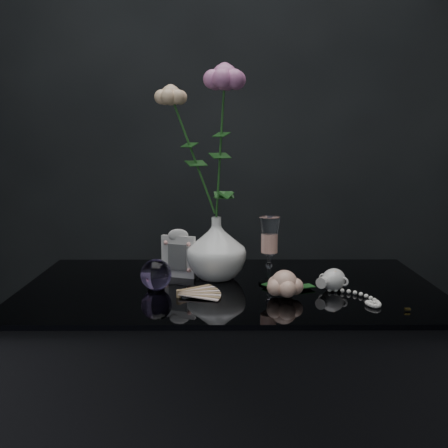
{
  "coord_description": "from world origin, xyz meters",
  "views": [
    {
      "loc": [
        -0.02,
        -1.25,
        1.14
      ],
      "look_at": [
        -0.02,
        0.05,
        0.92
      ],
      "focal_mm": 42.0,
      "sensor_mm": 36.0,
      "label": 1
    }
  ],
  "objects_px": {
    "vase": "(216,248)",
    "paperweight": "(156,275)",
    "pearl_jar": "(334,279)",
    "wine_glass": "(269,251)",
    "picture_frame": "(178,253)",
    "loose_rose": "(284,284)"
  },
  "relations": [
    {
      "from": "wine_glass",
      "to": "picture_frame",
      "type": "relative_size",
      "value": 1.31
    },
    {
      "from": "paperweight",
      "to": "loose_rose",
      "type": "xyz_separation_m",
      "value": [
        0.31,
        -0.06,
        -0.01
      ]
    },
    {
      "from": "wine_glass",
      "to": "loose_rose",
      "type": "bearing_deg",
      "value": -77.65
    },
    {
      "from": "vase",
      "to": "paperweight",
      "type": "xyz_separation_m",
      "value": [
        -0.15,
        -0.11,
        -0.04
      ]
    },
    {
      "from": "vase",
      "to": "loose_rose",
      "type": "height_order",
      "value": "vase"
    },
    {
      "from": "loose_rose",
      "to": "pearl_jar",
      "type": "relative_size",
      "value": 0.95
    },
    {
      "from": "vase",
      "to": "pearl_jar",
      "type": "bearing_deg",
      "value": -20.99
    },
    {
      "from": "picture_frame",
      "to": "loose_rose",
      "type": "xyz_separation_m",
      "value": [
        0.27,
        -0.18,
        -0.03
      ]
    },
    {
      "from": "wine_glass",
      "to": "pearl_jar",
      "type": "height_order",
      "value": "wine_glass"
    },
    {
      "from": "paperweight",
      "to": "pearl_jar",
      "type": "xyz_separation_m",
      "value": [
        0.44,
        -0.01,
        -0.01
      ]
    },
    {
      "from": "loose_rose",
      "to": "pearl_jar",
      "type": "xyz_separation_m",
      "value": [
        0.13,
        0.06,
        -0.0
      ]
    },
    {
      "from": "picture_frame",
      "to": "loose_rose",
      "type": "distance_m",
      "value": 0.32
    },
    {
      "from": "loose_rose",
      "to": "pearl_jar",
      "type": "bearing_deg",
      "value": 32.62
    },
    {
      "from": "pearl_jar",
      "to": "wine_glass",
      "type": "bearing_deg",
      "value": -163.66
    },
    {
      "from": "paperweight",
      "to": "pearl_jar",
      "type": "relative_size",
      "value": 0.38
    },
    {
      "from": "wine_glass",
      "to": "paperweight",
      "type": "distance_m",
      "value": 0.3
    },
    {
      "from": "picture_frame",
      "to": "pearl_jar",
      "type": "bearing_deg",
      "value": 1.64
    },
    {
      "from": "loose_rose",
      "to": "vase",
      "type": "bearing_deg",
      "value": 141.92
    },
    {
      "from": "paperweight",
      "to": "pearl_jar",
      "type": "bearing_deg",
      "value": -0.67
    },
    {
      "from": "paperweight",
      "to": "loose_rose",
      "type": "bearing_deg",
      "value": -11.53
    },
    {
      "from": "vase",
      "to": "picture_frame",
      "type": "distance_m",
      "value": 0.1
    },
    {
      "from": "vase",
      "to": "loose_rose",
      "type": "distance_m",
      "value": 0.24
    }
  ]
}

